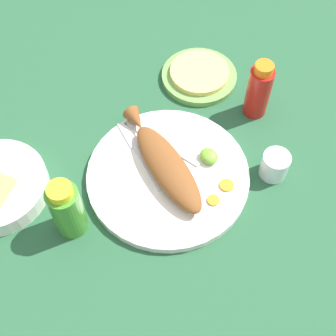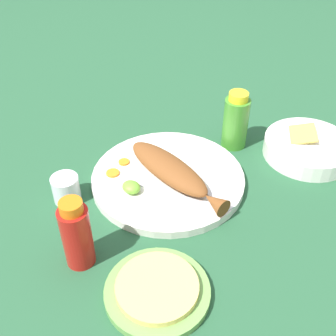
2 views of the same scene
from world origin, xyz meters
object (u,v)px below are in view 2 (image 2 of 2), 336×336
hot_sauce_bottle_green (236,121)px  guacamole_bowl (308,147)px  fork_near (204,188)px  fork_far (188,199)px  main_plate (168,179)px  tortilla_plate (157,292)px  hot_sauce_bottle_red (77,235)px  fried_fish (172,171)px  salt_cup (66,190)px

hot_sauce_bottle_green → guacamole_bowl: bearing=-151.1°
fork_near → fork_far: 0.05m
main_plate → tortilla_plate: 0.28m
hot_sauce_bottle_red → fried_fish: bearing=-85.9°
fried_fish → fork_far: size_ratio=1.53×
fork_far → tortilla_plate: fork_far is taller
hot_sauce_bottle_red → salt_cup: bearing=-28.4°
guacamole_bowl → tortilla_plate: (-0.01, 0.50, -0.02)m
salt_cup → guacamole_bowl: bearing=-121.1°
fried_fish → hot_sauce_bottle_red: 0.26m
fried_fish → guacamole_bowl: fried_fish is taller
fork_near → salt_cup: size_ratio=3.29×
fork_near → guacamole_bowl: bearing=80.2°
main_plate → fork_far: bearing=160.3°
fork_near → hot_sauce_bottle_green: 0.20m
guacamole_bowl → hot_sauce_bottle_green: bearing=28.9°
fork_far → guacamole_bowl: 0.33m
fried_fish → salt_cup: bearing=61.0°
main_plate → hot_sauce_bottle_green: hot_sauce_bottle_green is taller
salt_cup → hot_sauce_bottle_green: bearing=-109.1°
hot_sauce_bottle_red → guacamole_bowl: (-0.14, -0.54, -0.04)m
hot_sauce_bottle_green → salt_cup: (0.13, 0.38, -0.04)m
fork_far → tortilla_plate: bearing=-79.9°
hot_sauce_bottle_red → hot_sauce_bottle_green: same height
main_plate → fried_fish: 0.03m
fried_fish → fork_far: bearing=164.2°
fork_near → hot_sauce_bottle_green: size_ratio=1.34×
hot_sauce_bottle_red → salt_cup: hot_sauce_bottle_red is taller
hot_sauce_bottle_red → hot_sauce_bottle_green: size_ratio=1.01×
guacamole_bowl → tortilla_plate: size_ratio=1.15×
main_plate → tortilla_plate: main_plate is taller
fork_far → salt_cup: 0.24m
fork_near → tortilla_plate: (-0.10, 0.24, -0.01)m
fork_far → tortilla_plate: 0.21m
tortilla_plate → fried_fish: bearing=-52.5°
fork_near → salt_cup: bearing=-125.9°
fried_fish → guacamole_bowl: (-0.16, -0.29, -0.02)m
salt_cup → fork_far: bearing=-141.9°
salt_cup → tortilla_plate: 0.29m
main_plate → fork_far: size_ratio=1.79×
main_plate → tortilla_plate: (-0.18, 0.22, -0.00)m
fork_far → hot_sauce_bottle_green: size_ratio=1.31×
salt_cup → guacamole_bowl: salt_cup is taller
hot_sauce_bottle_green → guacamole_bowl: (-0.15, -0.08, -0.04)m
fried_fish → fork_far: 0.07m
fried_fish → tortilla_plate: fried_fish is taller
main_plate → hot_sauce_bottle_red: bearing=96.9°
hot_sauce_bottle_green → guacamole_bowl: size_ratio=0.69×
main_plate → guacamole_bowl: size_ratio=1.62×
fork_near → salt_cup: (0.19, 0.20, 0.00)m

